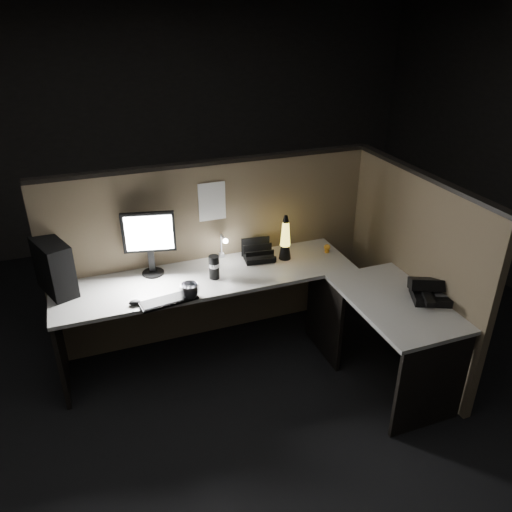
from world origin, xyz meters
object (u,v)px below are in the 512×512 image
object	(u,v)px
lava_lamp	(285,241)
keyboard	(169,301)
desk_phone	(430,291)
monitor	(149,237)
pc_tower	(54,267)

from	to	relation	value
lava_lamp	keyboard	bearing A→B (deg)	-162.25
keyboard	desk_phone	size ratio (longest dim) A/B	1.20
keyboard	lava_lamp	distance (m)	1.09
monitor	desk_phone	distance (m)	2.07
monitor	keyboard	bearing A→B (deg)	-73.94
keyboard	desk_phone	bearing A→B (deg)	-26.78
monitor	desk_phone	bearing A→B (deg)	-18.45
keyboard	pc_tower	bearing A→B (deg)	141.46
monitor	lava_lamp	bearing A→B (deg)	5.38
pc_tower	monitor	xyz separation A→B (m)	(0.69, 0.03, 0.11)
desk_phone	keyboard	bearing A→B (deg)	-174.44
keyboard	desk_phone	distance (m)	1.84
monitor	keyboard	size ratio (longest dim) A/B	1.25
monitor	keyboard	xyz separation A→B (m)	(0.03, -0.46, -0.29)
pc_tower	lava_lamp	size ratio (longest dim) A/B	1.05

